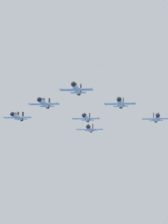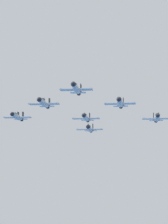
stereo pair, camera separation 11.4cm
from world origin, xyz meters
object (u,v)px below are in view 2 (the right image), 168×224
Objects in this scene: jet_slot_rear at (86,118)px; jet_trailing at (90,129)px; jet_left_wingman at (120,103)px; jet_lead at (76,89)px; jet_right_wingman at (43,103)px; jet_left_outer at (157,118)px; jet_right_outer at (17,117)px.

jet_trailing is (15.12, 0.58, -2.31)m from jet_slot_rear.
jet_slot_rear is at bearing -138.67° from jet_left_wingman.
jet_slot_rear reaches higher than jet_trailing.
jet_lead reaches higher than jet_slot_rear.
jet_lead is 19.96m from jet_left_wingman.
jet_left_outer is (16.60, -37.97, -3.52)m from jet_right_wingman.
jet_left_wingman is 25.72m from jet_right_wingman.
jet_slot_rear is (30.24, 1.16, -4.75)m from jet_lead.
jet_trailing is (29.74, 14.01, -5.06)m from jet_left_wingman.
jet_slot_rear reaches higher than jet_left_outer.
jet_trailing is (14.13, 26.28, -1.91)m from jet_left_outer.
jet_slot_rear is at bearing 179.71° from jet_lead.
jet_right_wingman is 1.04× the size of jet_slot_rear.
jet_lead is 0.96× the size of jet_left_wingman.
jet_right_wingman is at bearing -23.76° from jet_trailing.
jet_right_wingman is 1.00× the size of jet_trailing.
jet_right_outer is 30.00m from jet_trailing.
jet_right_wingman reaches higher than jet_left_wingman.
jet_lead is at bearing -0.74° from jet_trailing.
jet_slot_rear is at bearing -0.74° from jet_trailing.
jet_left_wingman is 20.05m from jet_slot_rear.
jet_left_wingman reaches higher than jet_slot_rear.
jet_right_outer is at bearing -89.28° from jet_left_outer.
jet_left_outer is 1.01× the size of jet_right_outer.
jet_right_wingman is at bearing -67.87° from jet_left_outer.
jet_left_outer is (15.61, -12.27, -3.15)m from jet_left_wingman.
jet_right_wingman is at bearing -40.20° from jet_slot_rear.
jet_left_outer is 51.45m from jet_right_outer.
jet_left_wingman reaches higher than jet_right_outer.
jet_left_wingman is 1.00× the size of jet_trailing.
jet_right_wingman is 1.00× the size of jet_left_outer.
jet_lead is 39.91m from jet_right_outer.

